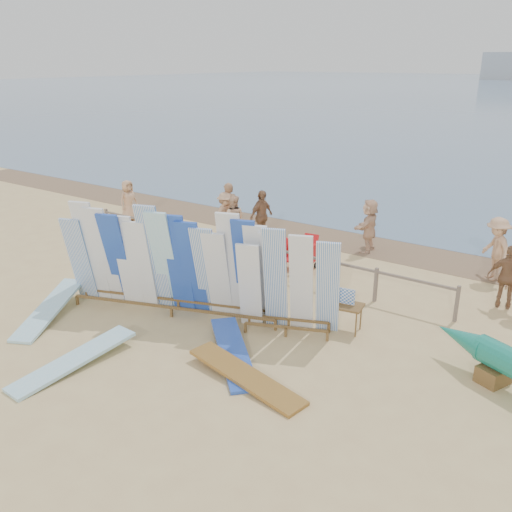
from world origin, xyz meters
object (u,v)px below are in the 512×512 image
Objects in this scene: beach_chair_left at (278,257)px; beachgoer_5 at (369,225)px; beachgoer_9 at (496,249)px; beachgoer_0 at (128,201)px; flat_board_a at (51,317)px; flat_board_d at (233,357)px; beachgoer_3 at (226,215)px; beachgoer_1 at (229,210)px; beachgoer_4 at (261,216)px; beach_chair_right at (291,260)px; stroller at (307,257)px; flat_board_c at (246,382)px; beachgoer_10 at (508,277)px; main_surfboard_rack at (173,266)px; flat_board_b at (75,367)px; side_surfboard_rack at (289,286)px; beachgoer_2 at (233,219)px; vendor_table at (345,317)px.

beachgoer_5 is at bearing 86.96° from beach_chair_left.
beachgoer_0 is at bearing -122.15° from beachgoer_9.
flat_board_a is 1.00× the size of flat_board_d.
beach_chair_left is at bearing -120.91° from beachgoer_3.
beachgoer_4 is at bearing 157.46° from beachgoer_1.
flat_board_a is 6.75m from beach_chair_right.
beachgoer_4 is (-2.57, 1.45, 0.47)m from stroller.
beachgoer_0 is at bearing 67.59° from flat_board_c.
beachgoer_5 reaches higher than flat_board_a.
beachgoer_10 is 13.42m from beachgoer_0.
beachgoer_5 is (-1.15, 8.32, 0.85)m from flat_board_c.
beachgoer_10 reaches higher than flat_board_d.
beachgoer_5 reaches higher than stroller.
main_surfboard_rack is at bearing 30.05° from beachgoer_10.
flat_board_a is 6.59m from beach_chair_left.
flat_board_c is 1.68× the size of beachgoer_10.
flat_board_b is at bearing -134.63° from beachgoer_0.
beachgoer_3 is (-5.40, 4.75, -0.34)m from side_surfboard_rack.
beachgoer_2 is at bearing -83.91° from beachgoer_0.
flat_board_b is at bearing -139.03° from vendor_table.
beachgoer_1 reaches higher than flat_board_b.
stroller reaches higher than beach_chair_left.
beachgoer_3 is 0.99× the size of beachgoer_2.
vendor_table is 0.38× the size of flat_board_d.
flat_board_c is 8.44m from beachgoer_5.
flat_board_b is 1.00× the size of flat_board_d.
beachgoer_3 is (-0.01, -0.16, -0.14)m from beachgoer_1.
beachgoer_3 is at bearing 156.57° from stroller.
beachgoer_2 reaches higher than vendor_table.
flat_board_d is at bearing 98.60° from beachgoer_2.
flat_board_a is at bearing 104.38° from flat_board_c.
side_surfboard_rack reaches higher than beachgoer_9.
vendor_table is at bearing -121.73° from beachgoer_4.
beachgoer_2 is at bearing -8.83° from beachgoer_10.
stroller is (1.20, 7.25, 0.41)m from flat_board_b.
beach_chair_right is 0.47× the size of beachgoer_4.
side_surfboard_rack reaches higher than vendor_table.
beachgoer_4 is at bearing 143.85° from stroller.
flat_board_b is 1.51× the size of beachgoer_9.
beachgoer_1 is at bearing 49.51° from flat_board_c.
beach_chair_right is 3.67m from beachgoer_3.
flat_board_d is (2.38, 2.11, 0.00)m from flat_board_b.
flat_board_b is at bearing -16.21° from beachgoer_5.
beachgoer_3 is at bearing 57.62° from beachgoer_1.
beachgoer_10 is 0.94× the size of beachgoer_5.
vendor_table is (0.99, 0.81, -0.80)m from side_surfboard_rack.
flat_board_b is at bearing 76.40° from beachgoer_2.
beachgoer_5 is at bearing 174.44° from beachgoer_2.
beachgoer_9 is (7.17, 0.89, 0.01)m from beachgoer_4.
flat_board_a is at bearing -160.43° from main_surfboard_rack.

